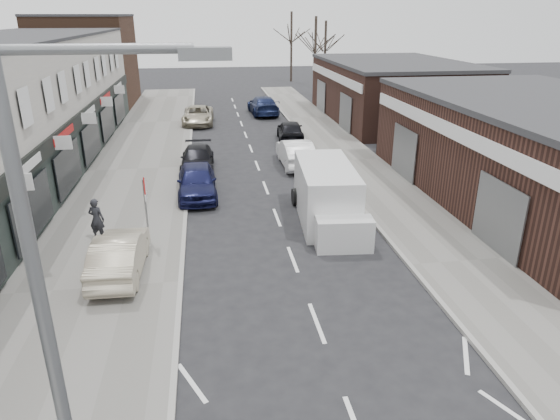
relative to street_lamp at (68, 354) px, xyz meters
name	(u,v)px	position (x,y,z in m)	size (l,w,h in m)	color
pavement_left	(138,170)	(-2.22, 22.80, -4.56)	(5.50, 64.00, 0.12)	slate
pavement_right	(353,161)	(10.28, 22.80, -4.56)	(3.50, 64.00, 0.12)	slate
brick_block_far	(88,62)	(-8.97, 45.80, -0.62)	(8.00, 10.00, 8.00)	#41291C
right_unit_near	(551,156)	(17.03, 14.80, -2.37)	(10.00, 18.00, 4.50)	#3A211A
right_unit_far	(393,92)	(17.03, 34.80, -2.37)	(10.00, 16.00, 4.50)	#3A211A
tree_far_a	(314,95)	(13.53, 48.80, -4.62)	(3.60, 3.60, 8.00)	#382D26
tree_far_b	(324,87)	(16.03, 54.80, -4.62)	(3.60, 3.60, 7.50)	#382D26
tree_far_c	(291,81)	(13.03, 60.80, -4.62)	(3.60, 3.60, 8.50)	#382D26
street_lamp	(68,354)	(0.00, 0.00, 0.00)	(2.23, 0.22, 8.00)	slate
warning_sign	(145,190)	(-0.63, 12.80, -2.42)	(0.12, 0.80, 2.70)	slate
white_van	(327,196)	(6.54, 14.12, -3.49)	(2.57, 6.28, 2.38)	silver
sedan_on_pavement	(120,254)	(-1.37, 10.45, -3.81)	(1.47, 4.20, 1.38)	#B6AA92
pedestrian	(97,219)	(-2.61, 13.33, -3.66)	(0.61, 0.40, 1.67)	#222227
parked_car_left_a	(197,181)	(1.13, 18.02, -3.85)	(1.82, 4.53, 1.54)	#13163C
parked_car_left_b	(197,159)	(1.13, 22.46, -3.98)	(1.80, 4.42, 1.28)	black
parked_car_left_c	(198,115)	(1.13, 35.14, -3.91)	(2.34, 5.08, 1.41)	#A49B83
parked_car_right_a	(296,153)	(6.73, 22.47, -3.85)	(1.63, 4.69, 1.54)	white
parked_car_right_b	(290,131)	(7.43, 28.47, -3.89)	(1.72, 4.26, 1.45)	black
parked_car_right_c	(263,105)	(6.73, 38.54, -3.83)	(2.20, 5.42, 1.57)	#151E43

